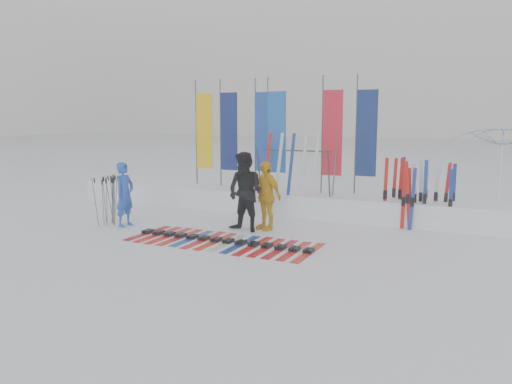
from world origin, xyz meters
The scene contains 11 objects.
ground centered at (0.00, 0.00, 0.00)m, with size 120.00×120.00×0.00m, color white.
snow_bank centered at (0.00, 4.60, 0.30)m, with size 14.00×1.60×0.60m, color white.
person_blue centered at (-3.14, 1.10, 0.79)m, with size 0.58×0.38×1.59m, color blue.
person_black centered at (-0.20, 1.86, 0.94)m, with size 0.91×0.71×1.88m, color black.
person_yellow centered at (0.15, 2.25, 0.83)m, with size 0.97×0.40×1.65m, color #E4AD0E.
tent_canopy centered at (5.20, 6.20, 1.26)m, with size 2.75×2.80×2.52m, color white.
ski_row centered at (-0.18, 0.69, 0.04)m, with size 4.12×1.69×0.07m.
pole_cluster centered at (-3.66, 1.18, 0.60)m, with size 0.61×0.88×1.25m.
feather_flags centered at (-0.71, 4.78, 2.24)m, with size 5.59×0.30×3.20m.
ski_rack centered at (0.17, 4.20, 1.38)m, with size 2.04×0.80×1.23m.
upright_skis centered at (3.34, 4.24, 0.80)m, with size 1.63×1.09×1.69m.
Camera 1 is at (4.99, -8.45, 2.66)m, focal length 35.00 mm.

